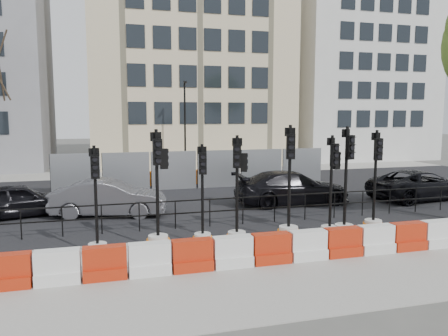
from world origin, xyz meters
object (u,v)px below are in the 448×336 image
object	(u,v)px
car_a	(18,200)
car_c	(292,188)
traffic_signal_a	(97,234)
traffic_signal_d	(237,219)
traffic_signal_h	(374,211)

from	to	relation	value
car_a	car_c	world-z (taller)	car_c
traffic_signal_a	car_a	size ratio (longest dim) A/B	0.74
car_a	traffic_signal_a	bearing A→B (deg)	-167.65
traffic_signal_d	traffic_signal_h	xyz separation A→B (m)	(4.77, 0.14, -0.08)
traffic_signal_h	car_a	bearing A→B (deg)	159.73
traffic_signal_a	traffic_signal_h	size ratio (longest dim) A/B	0.91
traffic_signal_a	traffic_signal_h	bearing A→B (deg)	-3.33
traffic_signal_h	car_c	distance (m)	4.90
car_a	car_c	distance (m)	10.98
car_c	traffic_signal_d	bearing A→B (deg)	142.37
traffic_signal_h	car_c	size ratio (longest dim) A/B	0.67
traffic_signal_d	car_c	distance (m)	6.40
car_a	traffic_signal_d	bearing A→B (deg)	-143.97
traffic_signal_h	car_a	size ratio (longest dim) A/B	0.82
traffic_signal_a	traffic_signal_d	distance (m)	4.02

